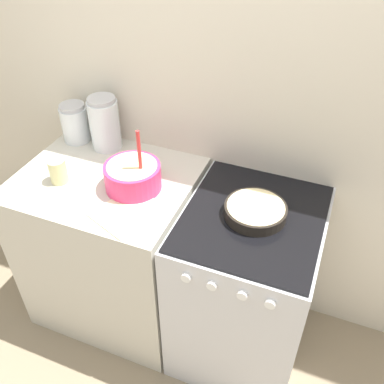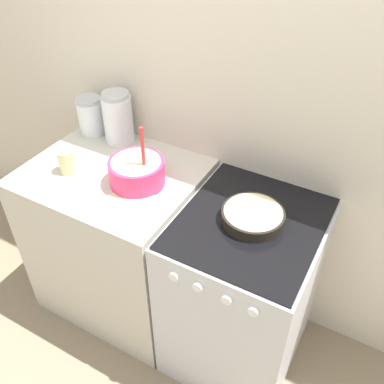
{
  "view_description": "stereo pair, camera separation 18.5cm",
  "coord_description": "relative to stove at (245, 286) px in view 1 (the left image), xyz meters",
  "views": [
    {
      "loc": [
        0.57,
        -1.0,
        2.14
      ],
      "look_at": [
        0.04,
        0.34,
        0.97
      ],
      "focal_mm": 40.0,
      "sensor_mm": 36.0,
      "label": 1
    },
    {
      "loc": [
        0.74,
        -0.92,
        2.14
      ],
      "look_at": [
        0.04,
        0.34,
        0.97
      ],
      "focal_mm": 40.0,
      "sensor_mm": 36.0,
      "label": 2
    }
  ],
  "objects": [
    {
      "name": "storage_jar_middle",
      "position": [
        -0.85,
        0.25,
        0.58
      ],
      "size": [
        0.15,
        0.15,
        0.28
      ],
      "color": "silver",
      "rests_on": "countertop_cabinet"
    },
    {
      "name": "mixing_bowl",
      "position": [
        -0.56,
        -0.01,
        0.53
      ],
      "size": [
        0.26,
        0.26,
        0.31
      ],
      "color": "#E0336B",
      "rests_on": "countertop_cabinet"
    },
    {
      "name": "stove",
      "position": [
        0.0,
        0.0,
        0.0
      ],
      "size": [
        0.6,
        0.7,
        0.92
      ],
      "color": "silver",
      "rests_on": "ground_plane"
    },
    {
      "name": "baking_pan",
      "position": [
        0.0,
        0.01,
        0.49
      ],
      "size": [
        0.26,
        0.26,
        0.05
      ],
      "color": "black",
      "rests_on": "stove"
    },
    {
      "name": "ground_plane",
      "position": [
        -0.32,
        -0.34,
        -0.46
      ],
      "size": [
        12.0,
        12.0,
        0.0
      ],
      "primitive_type": "plane",
      "color": "gray"
    },
    {
      "name": "storage_jar_left",
      "position": [
        -1.04,
        0.25,
        0.55
      ],
      "size": [
        0.14,
        0.14,
        0.21
      ],
      "color": "silver",
      "rests_on": "countertop_cabinet"
    },
    {
      "name": "recipe_page",
      "position": [
        -0.51,
        -0.17,
        0.46
      ],
      "size": [
        0.31,
        0.33,
        0.01
      ],
      "color": "beige",
      "rests_on": "countertop_cabinet"
    },
    {
      "name": "tin_can",
      "position": [
        -0.91,
        -0.1,
        0.52
      ],
      "size": [
        0.08,
        0.08,
        0.12
      ],
      "color": "beige",
      "rests_on": "countertop_cabinet"
    },
    {
      "name": "wall_back",
      "position": [
        -0.32,
        0.37,
        0.74
      ],
      "size": [
        4.65,
        0.05,
        2.4
      ],
      "color": "beige",
      "rests_on": "ground_plane"
    },
    {
      "name": "countertop_cabinet",
      "position": [
        -0.73,
        0.0,
        0.0
      ],
      "size": [
        0.83,
        0.69,
        0.92
      ],
      "color": "beige",
      "rests_on": "ground_plane"
    }
  ]
}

